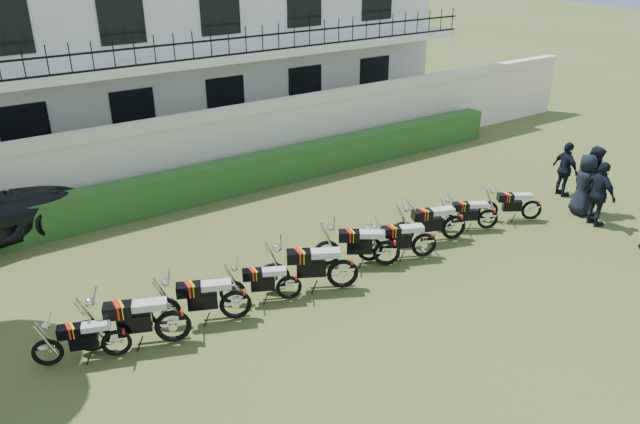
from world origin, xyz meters
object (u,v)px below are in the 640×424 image
object	(u,v)px
motorcycle_0	(116,337)
motorcycle_2	(235,298)
motorcycle_6	(424,239)
motorcycle_8	(488,214)
motorcycle_5	(387,247)
motorcycle_9	(532,205)
motorcycle_1	(172,319)
officer_3	(585,184)
motorcycle_4	(343,267)
officer_4	(592,179)
motorcycle_3	(289,282)
officer_2	(600,194)
motorcycle_7	(454,221)
officer_5	(565,169)

from	to	relation	value
motorcycle_0	motorcycle_2	bearing A→B (deg)	-73.52
motorcycle_6	motorcycle_8	world-z (taller)	motorcycle_6
motorcycle_5	motorcycle_9	distance (m)	4.70
motorcycle_1	officer_3	size ratio (longest dim) A/B	1.19
motorcycle_0	motorcycle_9	distance (m)	10.80
motorcycle_0	motorcycle_4	bearing A→B (deg)	-74.64
motorcycle_5	motorcycle_8	size ratio (longest dim) A/B	1.11
motorcycle_5	officer_4	size ratio (longest dim) A/B	0.92
motorcycle_8	motorcycle_1	bearing A→B (deg)	119.62
motorcycle_4	motorcycle_9	size ratio (longest dim) A/B	1.29
motorcycle_3	motorcycle_5	size ratio (longest dim) A/B	0.93
motorcycle_0	officer_2	size ratio (longest dim) A/B	0.95
motorcycle_9	officer_4	distance (m)	1.87
motorcycle_4	motorcycle_5	bearing A→B (deg)	-52.21
motorcycle_3	motorcycle_9	bearing A→B (deg)	-67.04
motorcycle_7	officer_5	size ratio (longest dim) A/B	1.21
motorcycle_2	motorcycle_6	world-z (taller)	motorcycle_2
motorcycle_5	motorcycle_9	world-z (taller)	motorcycle_5
motorcycle_5	officer_2	bearing A→B (deg)	-69.19
motorcycle_0	motorcycle_2	world-z (taller)	motorcycle_2
motorcycle_6	motorcycle_4	bearing A→B (deg)	115.86
motorcycle_1	officer_3	bearing A→B (deg)	-70.93
motorcycle_7	officer_5	bearing A→B (deg)	-67.71
motorcycle_6	motorcycle_9	size ratio (longest dim) A/B	1.18
motorcycle_0	officer_5	bearing A→B (deg)	-69.01
officer_2	officer_5	distance (m)	1.94
officer_3	officer_4	size ratio (longest dim) A/B	0.91
motorcycle_4	officer_2	distance (m)	7.33
motorcycle_9	officer_5	size ratio (longest dim) A/B	0.94
motorcycle_8	officer_3	world-z (taller)	officer_3
motorcycle_3	motorcycle_7	size ratio (longest dim) A/B	0.82
motorcycle_1	officer_4	distance (m)	11.56
motorcycle_8	officer_4	xyz separation A→B (m)	(3.11, -0.69, 0.50)
motorcycle_2	officer_4	xyz separation A→B (m)	(10.24, -0.59, 0.42)
officer_2	officer_3	distance (m)	0.70
motorcycle_6	motorcycle_7	size ratio (longest dim) A/B	0.92
motorcycle_2	motorcycle_8	bearing A→B (deg)	-66.60
motorcycle_1	motorcycle_6	world-z (taller)	motorcycle_1
motorcycle_2	motorcycle_4	size ratio (longest dim) A/B	0.97
motorcycle_7	motorcycle_8	bearing A→B (deg)	-74.47
motorcycle_8	officer_5	world-z (taller)	officer_5
motorcycle_4	officer_4	distance (m)	7.86
motorcycle_2	officer_5	size ratio (longest dim) A/B	1.18
officer_3	officer_5	world-z (taller)	officer_3
motorcycle_3	officer_5	size ratio (longest dim) A/B	0.99
motorcycle_0	motorcycle_3	bearing A→B (deg)	-71.85
motorcycle_1	officer_3	world-z (taller)	officer_3
motorcycle_7	officer_3	xyz separation A→B (m)	(3.95, -0.75, 0.34)
officer_5	motorcycle_7	bearing A→B (deg)	105.51
motorcycle_8	motorcycle_4	bearing A→B (deg)	122.41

